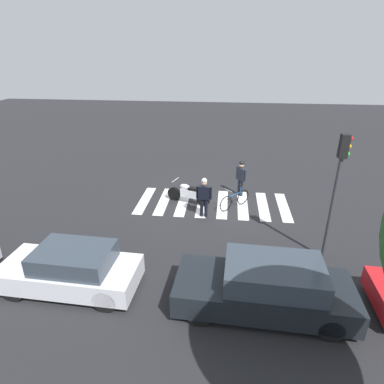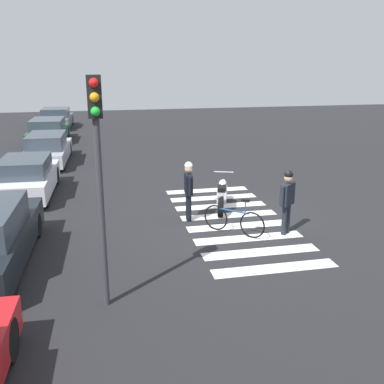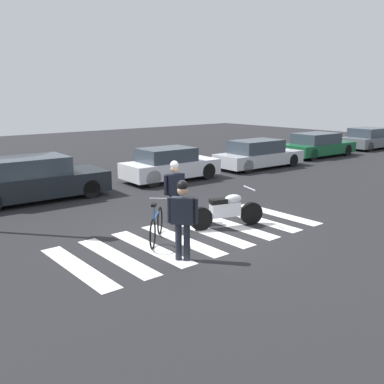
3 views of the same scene
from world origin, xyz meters
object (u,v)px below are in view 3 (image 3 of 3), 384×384
at_px(leaning_bicycle, 156,226).
at_px(car_silver_sedan, 258,155).
at_px(officer_by_motorcycle, 175,188).
at_px(car_black_suv, 33,180).
at_px(car_grey_coupe, 369,139).
at_px(officer_on_foot, 183,215).
at_px(police_motorcycle, 227,211).
at_px(car_green_compact, 317,145).
at_px(car_white_van, 170,165).

relative_size(leaning_bicycle, car_silver_sedan, 0.29).
xyz_separation_m(officer_by_motorcycle, car_black_suv, (-2.04, 5.03, -0.30)).
distance_m(car_black_suv, car_silver_sedan, 10.59).
xyz_separation_m(leaning_bicycle, car_grey_coupe, (20.84, 6.02, 0.24)).
bearing_deg(car_grey_coupe, car_silver_sedan, -177.74).
xyz_separation_m(officer_on_foot, car_black_suv, (-0.48, 7.33, -0.31)).
relative_size(leaning_bicycle, car_black_suv, 0.28).
relative_size(police_motorcycle, car_green_compact, 0.44).
distance_m(car_black_suv, car_green_compact, 16.01).
relative_size(police_motorcycle, leaning_bicycle, 1.55).
height_order(police_motorcycle, car_green_compact, car_green_compact).
distance_m(officer_on_foot, car_silver_sedan, 12.25).
distance_m(car_white_van, car_silver_sedan, 5.11).
bearing_deg(police_motorcycle, car_grey_coupe, 18.49).
distance_m(police_motorcycle, car_black_suv, 6.86).
bearing_deg(car_grey_coupe, car_white_van, -179.18).
bearing_deg(car_green_compact, leaning_bicycle, -158.42).
distance_m(police_motorcycle, car_green_compact, 14.62).
height_order(car_white_van, car_silver_sedan, car_white_van).
xyz_separation_m(officer_on_foot, officer_by_motorcycle, (1.55, 2.30, -0.01)).
height_order(leaning_bicycle, officer_by_motorcycle, officer_by_motorcycle).
bearing_deg(car_green_compact, car_silver_sedan, -175.19).
distance_m(car_black_suv, car_grey_coupe, 21.59).
xyz_separation_m(officer_by_motorcycle, car_white_van, (3.45, 4.83, -0.34)).
bearing_deg(car_silver_sedan, leaning_bicycle, -150.43).
relative_size(officer_on_foot, car_black_suv, 0.37).
xyz_separation_m(police_motorcycle, officer_by_motorcycle, (-0.79, 1.22, 0.53)).
bearing_deg(car_grey_coupe, officer_on_foot, -160.78).
bearing_deg(officer_on_foot, leaning_bicycle, 78.73).
bearing_deg(car_silver_sedan, police_motorcycle, -143.04).
height_order(officer_on_foot, car_green_compact, officer_on_foot).
relative_size(police_motorcycle, car_white_van, 0.50).
height_order(leaning_bicycle, car_green_compact, car_green_compact).
bearing_deg(car_black_suv, officer_on_foot, -86.23).
height_order(police_motorcycle, officer_by_motorcycle, officer_by_motorcycle).
bearing_deg(car_silver_sedan, officer_on_foot, -145.57).
bearing_deg(officer_on_foot, car_green_compact, 25.42).
xyz_separation_m(police_motorcycle, car_white_van, (2.66, 6.05, 0.19)).
relative_size(car_silver_sedan, car_green_compact, 0.99).
bearing_deg(car_black_suv, car_silver_sedan, -2.19).
xyz_separation_m(car_white_van, car_green_compact, (10.53, 0.25, -0.01)).
relative_size(officer_by_motorcycle, car_silver_sedan, 0.38).
xyz_separation_m(officer_on_foot, car_green_compact, (15.53, 7.38, -0.37)).
distance_m(officer_by_motorcycle, car_grey_coupe, 20.20).
bearing_deg(car_silver_sedan, car_grey_coupe, 2.26).
bearing_deg(car_black_suv, car_green_compact, 0.18).
bearing_deg(officer_by_motorcycle, officer_on_foot, -123.99).
bearing_deg(car_silver_sedan, car_black_suv, 177.81).
relative_size(leaning_bicycle, car_white_van, 0.32).
distance_m(officer_on_foot, car_black_suv, 7.35).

